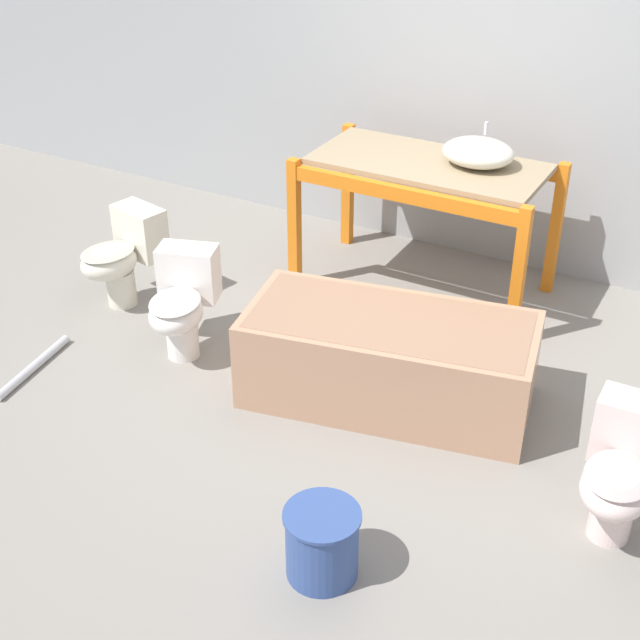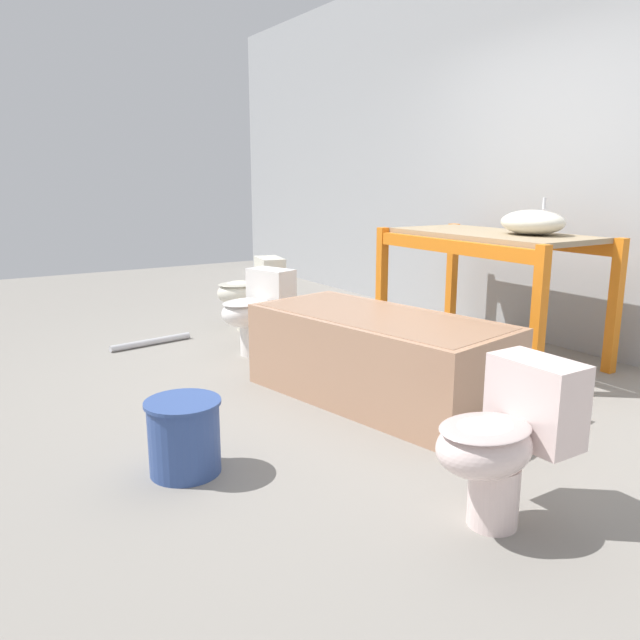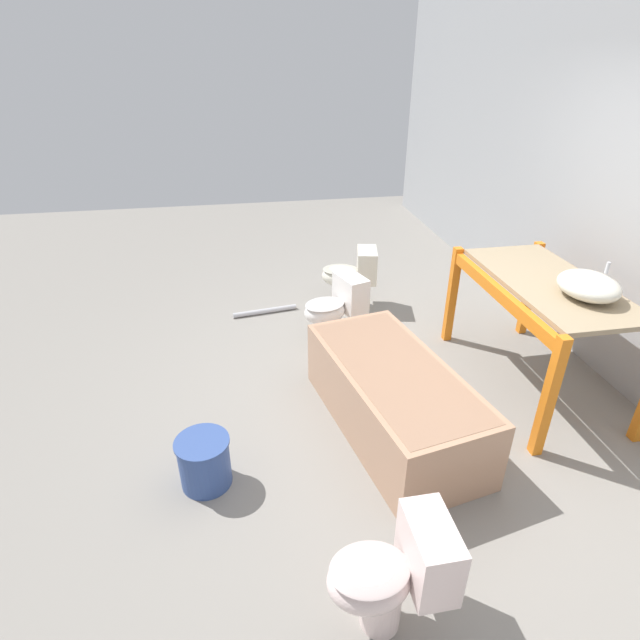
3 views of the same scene
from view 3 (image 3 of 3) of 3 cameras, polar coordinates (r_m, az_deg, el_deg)
name	(u,v)px [view 3 (image 3 of 3)]	position (r m, az deg, el deg)	size (l,w,h in m)	color
ground_plane	(401,407)	(3.94, 9.19, -9.84)	(12.00, 12.00, 0.00)	gray
shelving_rack	(546,298)	(4.14, 24.42, 2.30)	(1.61, 0.84, 0.91)	orange
sink_basin	(589,286)	(3.89, 28.36, 3.47)	(0.45, 0.38, 0.25)	silver
bathtub_main	(393,394)	(3.57, 8.38, -8.35)	(1.67, 1.00, 0.51)	tan
toilet_near	(335,307)	(4.55, 1.77, 1.51)	(0.49, 0.64, 0.62)	white
toilet_far	(351,274)	(5.23, 3.56, 5.24)	(0.44, 0.62, 0.62)	silver
toilet_extra	(393,573)	(2.54, 8.36, -26.69)	(0.35, 0.56, 0.62)	silver
bucket_white	(204,461)	(3.29, -13.07, -15.42)	(0.34, 0.34, 0.34)	#334C8C
loose_pipe	(265,311)	(5.21, -6.30, 1.03)	(0.15, 0.67, 0.05)	#B7B7BC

